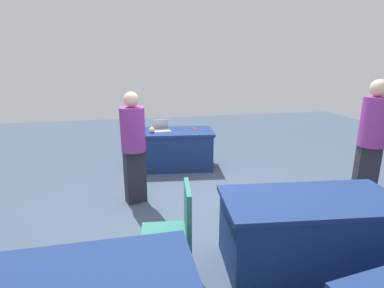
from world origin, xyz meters
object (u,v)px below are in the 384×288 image
at_px(person_attendee_browsing, 371,137).
at_px(scissors_red, 194,128).
at_px(yarn_ball, 152,130).
at_px(laptop_silver, 161,129).
at_px(table_foreground, 174,149).
at_px(chair_tucked_left, 173,229).
at_px(table_back_left, 309,231).
at_px(person_presenter, 133,143).

bearing_deg(person_attendee_browsing, scissors_red, 151.78).
xyz_separation_m(person_attendee_browsing, yarn_ball, (2.84, -2.03, -0.22)).
relative_size(laptop_silver, scissors_red, 1.82).
bearing_deg(table_foreground, laptop_silver, -10.35).
relative_size(chair_tucked_left, yarn_ball, 9.26).
bearing_deg(person_attendee_browsing, yarn_ball, 164.02).
distance_m(person_attendee_browsing, yarn_ball, 3.50).
distance_m(table_back_left, person_attendee_browsing, 2.00).
bearing_deg(table_foreground, yarn_ball, 12.29).
relative_size(person_presenter, scissors_red, 8.88).
xyz_separation_m(chair_tucked_left, laptop_silver, (-0.27, -3.20, 0.22)).
bearing_deg(scissors_red, yarn_ball, -101.13).
bearing_deg(scissors_red, table_foreground, -101.16).
xyz_separation_m(person_attendee_browsing, laptop_silver, (2.65, -2.16, -0.23)).
bearing_deg(yarn_ball, scissors_red, -167.74).
height_order(table_foreground, person_attendee_browsing, person_attendee_browsing).
relative_size(table_foreground, table_back_left, 0.88).
height_order(person_presenter, laptop_silver, person_presenter).
distance_m(table_back_left, yarn_ball, 3.37).
height_order(chair_tucked_left, laptop_silver, chair_tucked_left).
relative_size(table_foreground, yarn_ball, 15.40).
relative_size(person_presenter, person_attendee_browsing, 0.90).
bearing_deg(table_foreground, person_attendee_browsing, 138.88).
bearing_deg(chair_tucked_left, table_back_left, -83.73).
distance_m(yarn_ball, scissors_red, 0.85).
bearing_deg(table_back_left, yarn_ball, -67.75).
bearing_deg(yarn_ball, chair_tucked_left, 88.55).
bearing_deg(scissors_red, laptop_silver, -108.90).
distance_m(table_foreground, person_presenter, 1.67).
height_order(chair_tucked_left, scissors_red, chair_tucked_left).
height_order(table_back_left, laptop_silver, laptop_silver).
xyz_separation_m(table_foreground, table_back_left, (-0.85, 3.18, 0.00)).
xyz_separation_m(person_presenter, person_attendee_browsing, (-3.20, 0.74, 0.10)).
xyz_separation_m(table_back_left, scissors_red, (0.43, -3.27, 0.36)).
height_order(chair_tucked_left, person_attendee_browsing, person_attendee_browsing).
height_order(person_attendee_browsing, scissors_red, person_attendee_browsing).
xyz_separation_m(chair_tucked_left, person_attendee_browsing, (-2.92, -1.04, 0.45)).
height_order(table_back_left, scissors_red, scissors_red).
xyz_separation_m(chair_tucked_left, scissors_red, (-0.91, -3.25, 0.18)).
relative_size(chair_tucked_left, person_attendee_browsing, 0.54).
relative_size(table_foreground, scissors_red, 8.78).
xyz_separation_m(table_foreground, scissors_red, (-0.42, -0.09, 0.36)).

